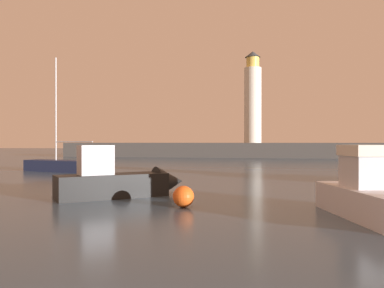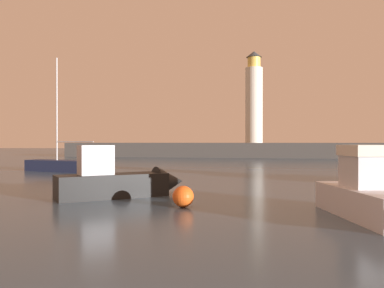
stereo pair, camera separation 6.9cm
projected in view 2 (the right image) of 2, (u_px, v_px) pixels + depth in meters
name	position (u px, v px, depth m)	size (l,w,h in m)	color
ground_plane	(242.00, 172.00, 32.52)	(220.00, 220.00, 0.00)	#384C60
breakwater	(253.00, 150.00, 62.85)	(60.51, 6.91, 2.28)	#423F3D
lighthouse	(254.00, 100.00, 62.78)	(2.69, 2.69, 14.43)	silver
motorboat_0	(376.00, 199.00, 12.10)	(2.80, 5.98, 2.53)	silver
motorboat_3	(125.00, 181.00, 17.72)	(5.50, 4.79, 2.46)	black
sailboat_moored	(63.00, 165.00, 32.69)	(7.21, 3.62, 9.39)	#1E284C
mooring_buoy	(183.00, 197.00, 14.82)	(0.80, 0.80, 0.80)	#EA5919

